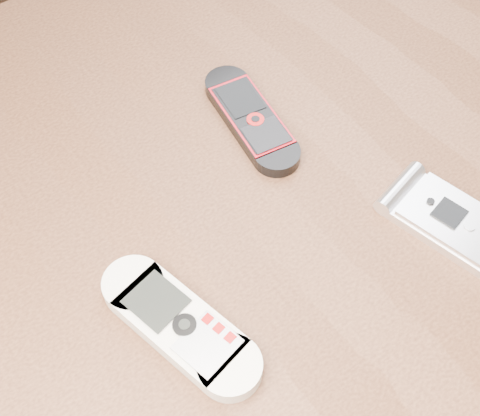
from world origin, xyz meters
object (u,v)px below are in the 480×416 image
(nokia_black_red, at_px, (251,118))
(motorola_razr, at_px, (450,220))
(nokia_white, at_px, (180,325))
(table, at_px, (236,274))

(nokia_black_red, bearing_deg, motorola_razr, -62.21)
(nokia_white, height_order, motorola_razr, same)
(nokia_white, height_order, nokia_black_red, nokia_white)
(table, bearing_deg, nokia_black_red, 45.83)
(table, relative_size, nokia_black_red, 8.05)
(nokia_white, bearing_deg, motorola_razr, -25.60)
(nokia_black_red, height_order, motorola_razr, motorola_razr)
(table, height_order, nokia_black_red, nokia_black_red)
(nokia_white, distance_m, nokia_black_red, 0.23)
(nokia_white, bearing_deg, table, 19.21)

